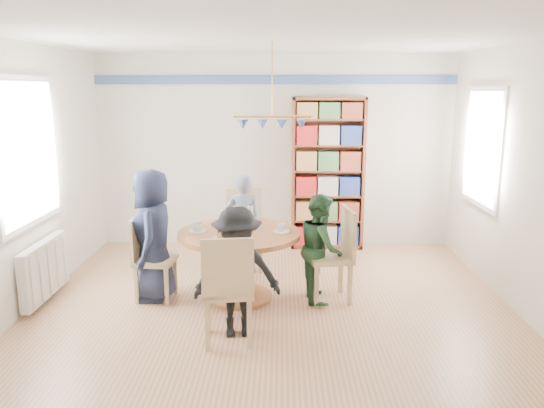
{
  "coord_description": "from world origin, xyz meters",
  "views": [
    {
      "loc": [
        0.1,
        -5.01,
        2.23
      ],
      "look_at": [
        0.0,
        0.4,
        1.05
      ],
      "focal_mm": 35.0,
      "sensor_mm": 36.0,
      "label": 1
    }
  ],
  "objects_px": {
    "dining_table": "(239,249)",
    "person_near": "(237,272)",
    "person_left": "(153,235)",
    "chair_near": "(228,285)",
    "chair_far": "(244,225)",
    "person_right": "(321,248)",
    "radiator": "(45,269)",
    "chair_left": "(148,254)",
    "person_far": "(243,224)",
    "chair_right": "(337,250)",
    "bookshelf": "(328,175)"
  },
  "relations": [
    {
      "from": "dining_table",
      "to": "person_near",
      "type": "bearing_deg",
      "value": -86.87
    },
    {
      "from": "person_left",
      "to": "chair_near",
      "type": "bearing_deg",
      "value": 35.12
    },
    {
      "from": "chair_far",
      "to": "person_right",
      "type": "height_order",
      "value": "person_right"
    },
    {
      "from": "dining_table",
      "to": "person_right",
      "type": "height_order",
      "value": "person_right"
    },
    {
      "from": "dining_table",
      "to": "person_right",
      "type": "distance_m",
      "value": 0.86
    },
    {
      "from": "radiator",
      "to": "person_left",
      "type": "bearing_deg",
      "value": 4.82
    },
    {
      "from": "radiator",
      "to": "chair_left",
      "type": "relative_size",
      "value": 1.1
    },
    {
      "from": "chair_left",
      "to": "person_right",
      "type": "distance_m",
      "value": 1.84
    },
    {
      "from": "chair_far",
      "to": "person_near",
      "type": "xyz_separation_m",
      "value": [
        0.07,
        -1.9,
        0.05
      ]
    },
    {
      "from": "radiator",
      "to": "chair_left",
      "type": "xyz_separation_m",
      "value": [
        1.09,
        0.08,
        0.15
      ]
    },
    {
      "from": "radiator",
      "to": "person_far",
      "type": "height_order",
      "value": "person_far"
    },
    {
      "from": "radiator",
      "to": "person_right",
      "type": "distance_m",
      "value": 2.94
    },
    {
      "from": "radiator",
      "to": "chair_right",
      "type": "distance_m",
      "value": 3.12
    },
    {
      "from": "chair_near",
      "to": "person_right",
      "type": "xyz_separation_m",
      "value": [
        0.88,
        1.06,
        0.02
      ]
    },
    {
      "from": "chair_far",
      "to": "person_far",
      "type": "distance_m",
      "value": 0.18
    },
    {
      "from": "person_right",
      "to": "bookshelf",
      "type": "height_order",
      "value": "bookshelf"
    },
    {
      "from": "chair_near",
      "to": "chair_left",
      "type": "bearing_deg",
      "value": 132.68
    },
    {
      "from": "dining_table",
      "to": "chair_far",
      "type": "height_order",
      "value": "chair_far"
    },
    {
      "from": "chair_near",
      "to": "person_near",
      "type": "distance_m",
      "value": 0.21
    },
    {
      "from": "chair_left",
      "to": "person_left",
      "type": "distance_m",
      "value": 0.22
    },
    {
      "from": "chair_left",
      "to": "chair_far",
      "type": "relative_size",
      "value": 0.9
    },
    {
      "from": "person_left",
      "to": "person_far",
      "type": "height_order",
      "value": "person_left"
    },
    {
      "from": "dining_table",
      "to": "person_far",
      "type": "relative_size",
      "value": 1.06
    },
    {
      "from": "radiator",
      "to": "dining_table",
      "type": "distance_m",
      "value": 2.08
    },
    {
      "from": "radiator",
      "to": "chair_right",
      "type": "xyz_separation_m",
      "value": [
        3.11,
        0.09,
        0.2
      ]
    },
    {
      "from": "bookshelf",
      "to": "chair_near",
      "type": "bearing_deg",
      "value": -110.34
    },
    {
      "from": "radiator",
      "to": "chair_far",
      "type": "distance_m",
      "value": 2.35
    },
    {
      "from": "chair_left",
      "to": "bookshelf",
      "type": "relative_size",
      "value": 0.43
    },
    {
      "from": "radiator",
      "to": "person_left",
      "type": "relative_size",
      "value": 0.71
    },
    {
      "from": "chair_far",
      "to": "person_left",
      "type": "distance_m",
      "value": 1.38
    },
    {
      "from": "chair_right",
      "to": "person_right",
      "type": "height_order",
      "value": "person_right"
    },
    {
      "from": "person_near",
      "to": "bookshelf",
      "type": "bearing_deg",
      "value": 60.54
    },
    {
      "from": "chair_right",
      "to": "chair_far",
      "type": "bearing_deg",
      "value": 135.54
    },
    {
      "from": "chair_near",
      "to": "person_far",
      "type": "relative_size",
      "value": 0.82
    },
    {
      "from": "chair_right",
      "to": "person_left",
      "type": "height_order",
      "value": "person_left"
    },
    {
      "from": "chair_far",
      "to": "person_near",
      "type": "relative_size",
      "value": 0.83
    },
    {
      "from": "dining_table",
      "to": "person_left",
      "type": "bearing_deg",
      "value": 179.7
    },
    {
      "from": "chair_far",
      "to": "bookshelf",
      "type": "relative_size",
      "value": 0.47
    },
    {
      "from": "dining_table",
      "to": "bookshelf",
      "type": "distance_m",
      "value": 2.29
    },
    {
      "from": "chair_left",
      "to": "person_far",
      "type": "relative_size",
      "value": 0.74
    },
    {
      "from": "chair_right",
      "to": "chair_near",
      "type": "relative_size",
      "value": 0.99
    },
    {
      "from": "bookshelf",
      "to": "chair_far",
      "type": "bearing_deg",
      "value": -140.62
    },
    {
      "from": "chair_far",
      "to": "person_near",
      "type": "distance_m",
      "value": 1.9
    },
    {
      "from": "chair_near",
      "to": "bookshelf",
      "type": "xyz_separation_m",
      "value": [
        1.11,
        3.0,
        0.49
      ]
    },
    {
      "from": "chair_far",
      "to": "person_left",
      "type": "xyz_separation_m",
      "value": [
        -0.9,
        -1.03,
        0.15
      ]
    },
    {
      "from": "radiator",
      "to": "person_far",
      "type": "relative_size",
      "value": 0.82
    },
    {
      "from": "chair_near",
      "to": "person_left",
      "type": "height_order",
      "value": "person_left"
    },
    {
      "from": "person_right",
      "to": "person_far",
      "type": "xyz_separation_m",
      "value": [
        -0.88,
        0.86,
        0.03
      ]
    },
    {
      "from": "person_right",
      "to": "chair_far",
      "type": "bearing_deg",
      "value": 37.9
    },
    {
      "from": "dining_table",
      "to": "person_right",
      "type": "xyz_separation_m",
      "value": [
        0.86,
        0.01,
        0.02
      ]
    }
  ]
}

